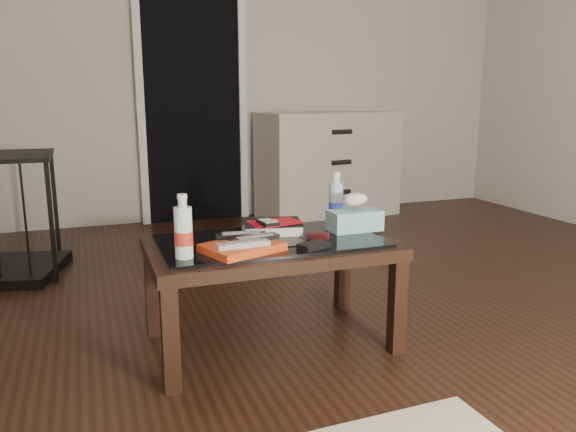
% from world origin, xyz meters
% --- Properties ---
extents(ground, '(5.00, 5.00, 0.00)m').
position_xyz_m(ground, '(0.00, 0.00, 0.00)').
color(ground, black).
rests_on(ground, ground).
extents(doorway, '(0.90, 0.08, 2.07)m').
position_xyz_m(doorway, '(-0.40, 2.47, 1.02)').
color(doorway, black).
rests_on(doorway, ground).
extents(coffee_table, '(1.00, 0.60, 0.46)m').
position_xyz_m(coffee_table, '(-0.57, -0.08, 0.40)').
color(coffee_table, black).
rests_on(coffee_table, ground).
extents(dresser, '(1.25, 0.65, 0.90)m').
position_xyz_m(dresser, '(0.72, 2.23, 0.45)').
color(dresser, beige).
rests_on(dresser, ground).
extents(magazines, '(0.34, 0.29, 0.03)m').
position_xyz_m(magazines, '(-0.73, -0.21, 0.48)').
color(magazines, '#D44113').
rests_on(magazines, coffee_table).
extents(remote_silver, '(0.20, 0.06, 0.02)m').
position_xyz_m(remote_silver, '(-0.74, -0.26, 0.50)').
color(remote_silver, '#A1A1A5').
rests_on(remote_silver, magazines).
extents(remote_black_front, '(0.21, 0.10, 0.02)m').
position_xyz_m(remote_black_front, '(-0.67, -0.19, 0.50)').
color(remote_black_front, black).
rests_on(remote_black_front, magazines).
extents(remote_black_back, '(0.21, 0.08, 0.02)m').
position_xyz_m(remote_black_back, '(-0.71, -0.12, 0.50)').
color(remote_black_back, black).
rests_on(remote_black_back, magazines).
extents(textbook, '(0.29, 0.25, 0.05)m').
position_xyz_m(textbook, '(-0.52, 0.04, 0.48)').
color(textbook, black).
rests_on(textbook, coffee_table).
extents(dvd_mailers, '(0.20, 0.14, 0.01)m').
position_xyz_m(dvd_mailers, '(-0.53, 0.02, 0.51)').
color(dvd_mailers, '#B20B15').
rests_on(dvd_mailers, textbook).
extents(ipod, '(0.08, 0.11, 0.02)m').
position_xyz_m(ipod, '(-0.56, -0.02, 0.52)').
color(ipod, black).
rests_on(ipod, dvd_mailers).
extents(flip_phone, '(0.10, 0.09, 0.02)m').
position_xyz_m(flip_phone, '(-0.38, -0.13, 0.47)').
color(flip_phone, black).
rests_on(flip_phone, coffee_table).
extents(wallet, '(0.14, 0.11, 0.02)m').
position_xyz_m(wallet, '(-0.45, -0.26, 0.47)').
color(wallet, black).
rests_on(wallet, coffee_table).
extents(water_bottle_left, '(0.07, 0.07, 0.24)m').
position_xyz_m(water_bottle_left, '(-0.95, -0.23, 0.58)').
color(water_bottle_left, white).
rests_on(water_bottle_left, coffee_table).
extents(water_bottle_right, '(0.08, 0.08, 0.24)m').
position_xyz_m(water_bottle_right, '(-0.19, 0.11, 0.58)').
color(water_bottle_right, silver).
rests_on(water_bottle_right, coffee_table).
extents(tissue_box, '(0.23, 0.13, 0.09)m').
position_xyz_m(tissue_box, '(-0.17, -0.06, 0.51)').
color(tissue_box, teal).
rests_on(tissue_box, coffee_table).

